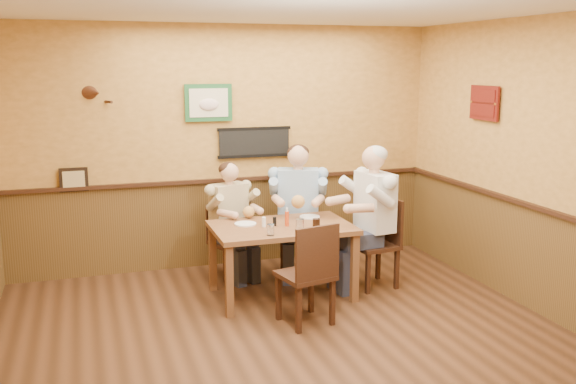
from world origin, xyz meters
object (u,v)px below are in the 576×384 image
object	(u,v)px
chair_near_side	(305,273)
water_glass_left	(271,230)
diner_tan_shirt	(229,226)
diner_blue_polo	(298,216)
hot_sauce_bottle	(287,218)
water_glass_mid	(300,225)
pepper_shaker	(275,222)
chair_back_right	(298,233)
chair_back_left	(229,241)
cola_tumbler	(316,223)
dining_table	(282,234)
diner_white_elder	(374,224)
chair_right_end	(374,243)
salt_shaker	(264,222)

from	to	relation	value
chair_near_side	water_glass_left	size ratio (longest dim) A/B	8.92
diner_tan_shirt	diner_blue_polo	size ratio (longest dim) A/B	0.88
water_glass_left	hot_sauce_bottle	distance (m)	0.39
diner_blue_polo	diner_tan_shirt	bearing A→B (deg)	-169.89
water_glass_mid	pepper_shaker	xyz separation A→B (m)	(-0.18, 0.26, -0.01)
hot_sauce_bottle	pepper_shaker	xyz separation A→B (m)	(-0.12, 0.04, -0.04)
chair_back_right	diner_blue_polo	world-z (taller)	diner_blue_polo
water_glass_left	water_glass_mid	size ratio (longest dim) A/B	0.91
diner_tan_shirt	chair_back_left	bearing A→B (deg)	0.00
water_glass_left	water_glass_mid	distance (m)	0.33
chair_back_left	cola_tumbler	bearing A→B (deg)	-75.33
diner_tan_shirt	cola_tumbler	bearing A→B (deg)	-75.33
dining_table	chair_near_side	xyz separation A→B (m)	(-0.00, -0.73, -0.18)
diner_white_elder	water_glass_mid	distance (m)	0.95
chair_back_left	cola_tumbler	xyz separation A→B (m)	(0.67, -0.98, 0.39)
diner_tan_shirt	hot_sauce_bottle	bearing A→B (deg)	-82.39
diner_white_elder	water_glass_left	distance (m)	1.28
cola_tumbler	pepper_shaker	distance (m)	0.43
chair_near_side	pepper_shaker	world-z (taller)	chair_near_side
cola_tumbler	hot_sauce_bottle	size ratio (longest dim) A/B	0.57
pepper_shaker	water_glass_left	bearing A→B (deg)	-112.97
chair_back_right	chair_right_end	size ratio (longest dim) A/B	0.97
pepper_shaker	chair_near_side	bearing A→B (deg)	-84.33
chair_back_left	diner_blue_polo	bearing A→B (deg)	-28.28
hot_sauce_bottle	water_glass_mid	bearing A→B (deg)	-73.98
diner_blue_polo	water_glass_mid	xyz separation A→B (m)	(-0.29, -0.91, 0.15)
chair_back_right	salt_shaker	world-z (taller)	chair_back_right
chair_near_side	salt_shaker	world-z (taller)	chair_near_side
chair_right_end	diner_white_elder	bearing A→B (deg)	0.00
chair_back_left	pepper_shaker	distance (m)	0.91
diner_white_elder	hot_sauce_bottle	xyz separation A→B (m)	(-0.98, -0.02, 0.15)
diner_white_elder	pepper_shaker	xyz separation A→B (m)	(-1.10, 0.02, 0.11)
diner_tan_shirt	diner_white_elder	bearing A→B (deg)	-49.21
chair_back_right	water_glass_left	bearing A→B (deg)	-103.09
diner_white_elder	water_glass_mid	xyz separation A→B (m)	(-0.92, -0.23, 0.13)
water_glass_mid	chair_back_right	bearing A→B (deg)	72.19
dining_table	diner_tan_shirt	world-z (taller)	diner_tan_shirt
chair_near_side	chair_right_end	bearing A→B (deg)	-158.15
diner_blue_polo	hot_sauce_bottle	bearing A→B (deg)	-98.31
chair_right_end	water_glass_left	distance (m)	1.32
chair_back_right	chair_right_end	distance (m)	0.92
chair_back_right	hot_sauce_bottle	size ratio (longest dim) A/B	5.57
chair_back_right	chair_near_side	xyz separation A→B (m)	(-0.40, -1.38, 0.02)
water_glass_mid	chair_back_left	bearing A→B (deg)	114.95
dining_table	chair_back_right	world-z (taller)	chair_back_right
chair_back_left	diner_blue_polo	distance (m)	0.82
water_glass_mid	cola_tumbler	size ratio (longest dim) A/B	1.23
hot_sauce_bottle	water_glass_left	bearing A→B (deg)	-131.46
chair_back_left	hot_sauce_bottle	bearing A→B (deg)	-82.39
diner_blue_polo	water_glass_mid	world-z (taller)	diner_blue_polo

